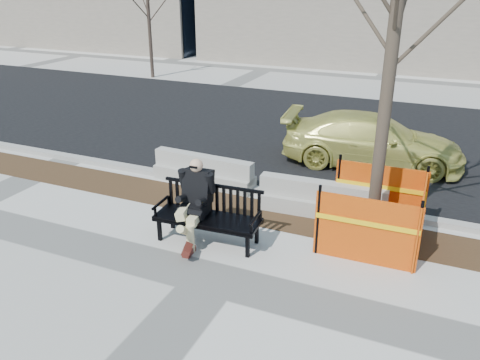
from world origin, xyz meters
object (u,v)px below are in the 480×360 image
object	(u,v)px
tree_fence	(370,240)
jersey_barrier_right	(321,215)
sedan	(370,164)
seated_man	(196,238)
bench	(208,241)
jersey_barrier_left	(204,184)

from	to	relation	value
tree_fence	jersey_barrier_right	size ratio (longest dim) A/B	2.53
tree_fence	sedan	xyz separation A→B (m)	(-0.73, 4.11, 0.00)
seated_man	bench	bearing A→B (deg)	-11.43
bench	jersey_barrier_right	distance (m)	2.58
bench	sedan	world-z (taller)	sedan
bench	jersey_barrier_left	size ratio (longest dim) A/B	0.79
tree_fence	sedan	world-z (taller)	tree_fence
jersey_barrier_right	sedan	bearing A→B (deg)	80.10
tree_fence	jersey_barrier_right	bearing A→B (deg)	149.31
bench	jersey_barrier_right	bearing A→B (deg)	45.92
tree_fence	sedan	size ratio (longest dim) A/B	1.45
seated_man	jersey_barrier_right	distance (m)	2.74
bench	seated_man	xyz separation A→B (m)	(-0.28, 0.04, 0.00)
sedan	jersey_barrier_right	distance (m)	3.46
bench	sedan	xyz separation A→B (m)	(2.09, 5.40, 0.00)
jersey_barrier_left	bench	bearing A→B (deg)	-57.82
seated_man	jersey_barrier_left	xyz separation A→B (m)	(-1.09, 2.40, 0.00)
tree_fence	sedan	bearing A→B (deg)	100.01
jersey_barrier_left	sedan	bearing A→B (deg)	43.43
seated_man	tree_fence	distance (m)	3.34
bench	tree_fence	world-z (taller)	tree_fence
jersey_barrier_left	tree_fence	bearing A→B (deg)	-12.50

